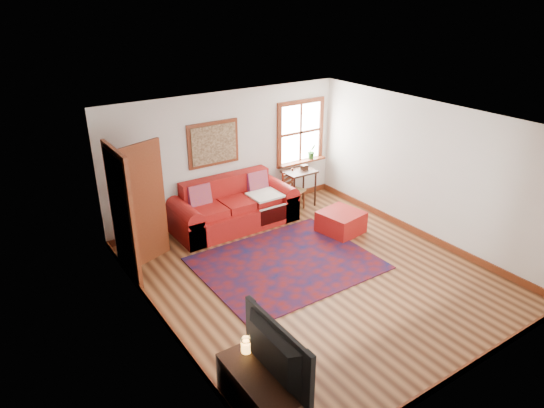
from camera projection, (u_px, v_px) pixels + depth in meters
ground at (313, 274)px, 7.81m from camera, size 5.50×5.50×0.00m
room_envelope at (316, 178)px, 7.15m from camera, size 5.04×5.54×2.52m
window at (302, 139)px, 10.23m from camera, size 1.18×0.20×1.38m
doorway at (135, 208)px, 7.60m from camera, size 0.89×1.08×2.14m
framed_artwork at (214, 144)px, 9.08m from camera, size 1.05×0.07×0.85m
persian_rug at (287, 263)px, 8.10m from camera, size 2.82×2.26×0.02m
red_leather_sofa at (234, 210)px, 9.34m from camera, size 2.38×0.98×0.93m
red_ottoman at (341, 222)px, 9.10m from camera, size 0.82×0.82×0.40m
side_table at (299, 176)px, 10.04m from camera, size 0.65×0.49×0.78m
ladder_back_chair at (292, 189)px, 9.98m from camera, size 0.48×0.47×0.82m
media_cabinet at (262, 397)px, 5.07m from camera, size 0.49×1.09×0.60m
television at (268, 355)px, 4.76m from camera, size 0.15×1.13×0.65m
candle_hurricane at (246, 346)px, 5.23m from camera, size 0.12×0.12×0.18m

